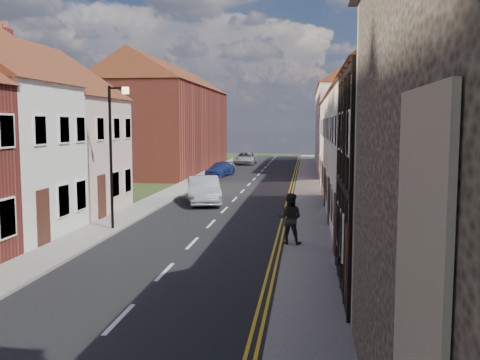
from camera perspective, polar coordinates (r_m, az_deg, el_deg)
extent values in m
cube|color=black|center=(32.21, -0.58, -2.09)|extent=(7.00, 90.00, 0.02)
cube|color=#ACA39C|center=(33.08, -8.16, -1.85)|extent=(1.80, 90.00, 0.12)
cube|color=#ACA39C|center=(31.91, 7.28, -2.12)|extent=(1.80, 90.00, 0.12)
cube|color=silver|center=(20.38, 21.36, 1.25)|extent=(8.00, 5.80, 6.00)
cube|color=maroon|center=(18.47, 23.82, 16.93)|extent=(0.60, 0.60, 1.60)
cube|color=beige|center=(25.64, 18.42, 2.25)|extent=(8.00, 5.00, 6.00)
cube|color=maroon|center=(24.01, 19.75, 14.42)|extent=(0.60, 0.60, 1.60)
cube|color=beige|center=(30.95, 16.48, 2.90)|extent=(8.00, 5.80, 6.00)
cube|color=maroon|center=(28.87, 17.54, 13.01)|extent=(0.60, 0.60, 1.60)
cube|color=beige|center=(36.28, 15.10, 3.36)|extent=(8.00, 5.00, 6.00)
cube|color=maroon|center=(34.56, 15.79, 11.86)|extent=(0.60, 0.60, 1.60)
cube|color=silver|center=(41.63, 14.08, 3.70)|extent=(8.00, 5.80, 6.00)
cube|color=maroon|center=(39.49, 14.69, 11.12)|extent=(0.60, 0.60, 1.60)
cube|color=beige|center=(28.90, -20.94, 2.35)|extent=(8.00, 6.10, 5.80)
cube|color=maroon|center=(26.94, -23.86, 12.87)|extent=(0.60, 0.60, 1.60)
cube|color=beige|center=(56.82, 12.26, 5.32)|extent=(8.00, 24.00, 8.00)
cube|color=maroon|center=(53.36, -7.64, 5.37)|extent=(8.00, 24.00, 8.00)
cylinder|color=black|center=(23.14, -13.61, 2.31)|extent=(0.12, 0.12, 6.00)
cube|color=black|center=(23.02, -12.96, 9.53)|extent=(0.70, 0.08, 0.08)
cube|color=#FFD899|center=(22.90, -12.12, 9.32)|extent=(0.25, 0.15, 0.28)
imported|color=#B3B7BB|center=(30.55, -3.90, -1.07)|extent=(2.85, 5.04, 1.57)
imported|color=navy|center=(46.67, -2.11, 1.14)|extent=(2.43, 4.32, 1.18)
imported|color=#B2B6BA|center=(60.27, 0.58, 2.33)|extent=(2.32, 4.96, 1.37)
imported|color=#282320|center=(19.87, 5.35, -4.10)|extent=(1.02, 0.86, 1.89)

